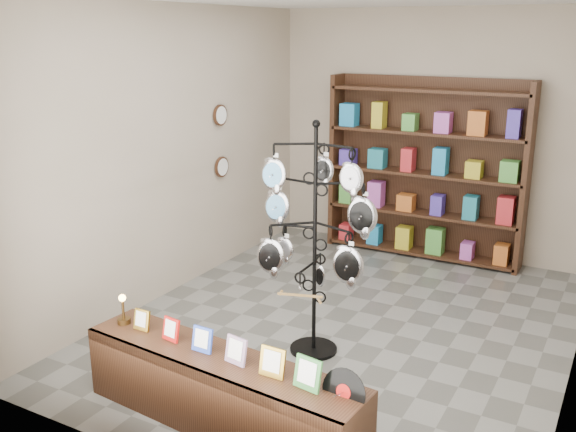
% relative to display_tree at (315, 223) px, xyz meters
% --- Properties ---
extents(ground, '(5.00, 5.00, 0.00)m').
position_rel_display_tree_xyz_m(ground, '(0.03, 0.64, -1.18)').
color(ground, slate).
rests_on(ground, ground).
extents(room_envelope, '(5.00, 5.00, 5.00)m').
position_rel_display_tree_xyz_m(room_envelope, '(0.03, 0.64, 0.67)').
color(room_envelope, '#AD9E8B').
rests_on(room_envelope, ground).
extents(display_tree, '(1.05, 1.01, 2.04)m').
position_rel_display_tree_xyz_m(display_tree, '(0.00, 0.00, 0.00)').
color(display_tree, black).
rests_on(display_tree, ground).
extents(front_shelf, '(2.25, 0.65, 0.78)m').
position_rel_display_tree_xyz_m(front_shelf, '(-0.07, -1.32, -0.90)').
color(front_shelf, black).
rests_on(front_shelf, ground).
extents(back_shelving, '(2.42, 0.36, 2.20)m').
position_rel_display_tree_xyz_m(back_shelving, '(0.03, 2.93, -0.15)').
color(back_shelving, black).
rests_on(back_shelving, ground).
extents(wall_clocks, '(0.03, 0.24, 0.84)m').
position_rel_display_tree_xyz_m(wall_clocks, '(-1.94, 1.44, 0.32)').
color(wall_clocks, black).
rests_on(wall_clocks, ground).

